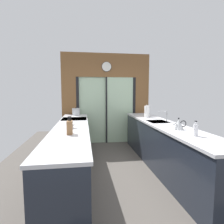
{
  "coord_description": "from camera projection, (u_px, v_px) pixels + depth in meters",
  "views": [
    {
      "loc": [
        -0.67,
        -3.21,
        1.54
      ],
      "look_at": [
        -0.08,
        0.7,
        1.12
      ],
      "focal_mm": 29.81,
      "sensor_mm": 36.0,
      "label": 1
    }
  ],
  "objects": [
    {
      "name": "sink_faucet",
      "position": [
        165.0,
        114.0,
        4.0
      ],
      "size": [
        0.19,
        0.02,
        0.22
      ],
      "color": "#B7BABC",
      "rests_on": "right_counter_run"
    },
    {
      "name": "kettle",
      "position": [
        179.0,
        124.0,
        3.11
      ],
      "size": [
        0.26,
        0.17,
        0.2
      ],
      "color": "#B7BABC",
      "rests_on": "right_counter_run"
    },
    {
      "name": "soap_bottle",
      "position": [
        196.0,
        130.0,
        2.64
      ],
      "size": [
        0.06,
        0.06,
        0.22
      ],
      "color": "silver",
      "rests_on": "right_counter_run"
    },
    {
      "name": "left_counter_run",
      "position": [
        72.0,
        152.0,
        3.36
      ],
      "size": [
        0.62,
        3.8,
        0.92
      ],
      "color": "#1E232D",
      "rests_on": "ground_plane"
    },
    {
      "name": "right_counter_run",
      "position": [
        163.0,
        145.0,
        3.8
      ],
      "size": [
        0.62,
        3.8,
        0.92
      ],
      "color": "#1E232D",
      "rests_on": "ground_plane"
    },
    {
      "name": "knife_block",
      "position": [
        70.0,
        127.0,
        2.76
      ],
      "size": [
        0.08,
        0.14,
        0.27
      ],
      "color": "brown",
      "rests_on": "left_counter_run"
    },
    {
      "name": "oven_range",
      "position": [
        75.0,
        138.0,
        4.46
      ],
      "size": [
        0.6,
        0.6,
        0.92
      ],
      "color": "black",
      "rests_on": "ground_plane"
    },
    {
      "name": "mixing_bowl",
      "position": [
        72.0,
        126.0,
        3.23
      ],
      "size": [
        0.14,
        0.14,
        0.08
      ],
      "color": "silver",
      "rests_on": "left_counter_run"
    },
    {
      "name": "ground_plane",
      "position": [
        117.0,
        165.0,
        4.01
      ],
      "size": [
        5.04,
        7.6,
        0.02
      ],
      "primitive_type": "cube",
      "color": "#4C4742"
    },
    {
      "name": "paper_towel_roll",
      "position": [
        147.0,
        112.0,
        4.67
      ],
      "size": [
        0.15,
        0.15,
        0.32
      ],
      "color": "#B7BABC",
      "rests_on": "right_counter_run"
    },
    {
      "name": "stock_pot",
      "position": [
        76.0,
        112.0,
        5.08
      ],
      "size": [
        0.22,
        0.22,
        0.22
      ],
      "color": "#B7BABC",
      "rests_on": "left_counter_run"
    },
    {
      "name": "back_wall_unit",
      "position": [
        106.0,
        93.0,
        5.62
      ],
      "size": [
        2.64,
        0.12,
        2.7
      ],
      "color": "brown",
      "rests_on": "ground_plane"
    }
  ]
}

